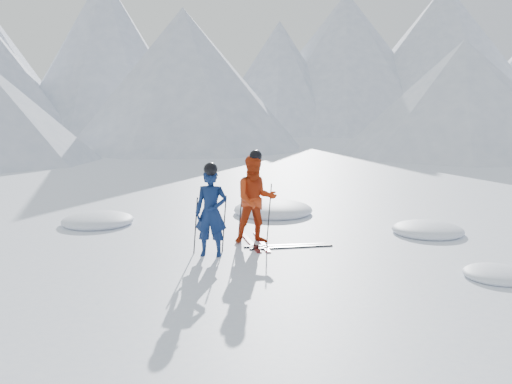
{
  "coord_description": "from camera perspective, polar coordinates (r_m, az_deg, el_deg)",
  "views": [
    {
      "loc": [
        -2.41,
        -10.26,
        2.85
      ],
      "look_at": [
        -1.49,
        0.5,
        1.1
      ],
      "focal_mm": 38.0,
      "sensor_mm": 36.0,
      "label": 1
    }
  ],
  "objects": [
    {
      "name": "ski_worn_right",
      "position": [
        11.36,
        0.57,
        -5.25
      ],
      "size": [
        0.22,
        1.7,
        0.03
      ],
      "primitive_type": "cube",
      "rotation": [
        0.0,
        0.0,
        0.08
      ],
      "color": "black",
      "rests_on": "ground"
    },
    {
      "name": "mountain_range",
      "position": [
        46.45,
        5.32,
        13.93
      ],
      "size": [
        106.15,
        62.94,
        15.53
      ],
      "color": "#B2BCD1",
      "rests_on": "ground"
    },
    {
      "name": "pole_blue_left",
      "position": [
        10.45,
        -6.37,
        -3.53
      ],
      "size": [
        0.11,
        0.08,
        1.11
      ],
      "primitive_type": "cylinder",
      "rotation": [
        0.05,
        0.08,
        0.0
      ],
      "color": "black",
      "rests_on": "ground"
    },
    {
      "name": "ski_worn_left",
      "position": [
        11.34,
        -0.64,
        -5.28
      ],
      "size": [
        0.34,
        1.7,
        0.03
      ],
      "primitive_type": "cube",
      "rotation": [
        0.0,
        0.0,
        0.15
      ],
      "color": "black",
      "rests_on": "ground"
    },
    {
      "name": "ski_loose_b",
      "position": [
        10.96,
        3.75,
        -5.81
      ],
      "size": [
        1.7,
        0.25,
        0.03
      ],
      "primitive_type": "cube",
      "rotation": [
        0.0,
        0.0,
        1.66
      ],
      "color": "black",
      "rests_on": "ground"
    },
    {
      "name": "ground",
      "position": [
        10.92,
        8.07,
        -6.02
      ],
      "size": [
        160.0,
        160.0,
        0.0
      ],
      "primitive_type": "plane",
      "color": "white",
      "rests_on": "ground"
    },
    {
      "name": "ski_loose_a",
      "position": [
        11.09,
        3.12,
        -5.62
      ],
      "size": [
        1.7,
        0.19,
        0.03
      ],
      "primitive_type": "cube",
      "rotation": [
        0.0,
        0.0,
        1.63
      ],
      "color": "black",
      "rests_on": "ground"
    },
    {
      "name": "snow_lumps",
      "position": [
        13.2,
        1.24,
        -3.27
      ],
      "size": [
        9.19,
        7.25,
        0.46
      ],
      "color": "white",
      "rests_on": "ground"
    },
    {
      "name": "pole_blue_right",
      "position": [
        10.54,
        -3.37,
        -3.37
      ],
      "size": [
        0.11,
        0.07,
        1.12
      ],
      "primitive_type": "cylinder",
      "rotation": [
        -0.04,
        0.08,
        0.0
      ],
      "color": "black",
      "rests_on": "ground"
    },
    {
      "name": "pole_red_right",
      "position": [
        11.39,
        1.4,
        -2.15
      ],
      "size": [
        0.12,
        0.09,
        1.22
      ],
      "primitive_type": "cylinder",
      "rotation": [
        -0.05,
        0.08,
        0.0
      ],
      "color": "black",
      "rests_on": "ground"
    },
    {
      "name": "skier_red",
      "position": [
        11.16,
        -0.04,
        -0.79
      ],
      "size": [
        0.96,
        0.79,
        1.83
      ],
      "primitive_type": "imported",
      "rotation": [
        0.0,
        0.0,
        0.11
      ],
      "color": "#B7320E",
      "rests_on": "ground"
    },
    {
      "name": "skier_blue",
      "position": [
        10.24,
        -4.74,
        -2.16
      ],
      "size": [
        0.68,
        0.52,
        1.68
      ],
      "primitive_type": "imported",
      "rotation": [
        0.0,
        0.0,
        -0.21
      ],
      "color": "#0B1D47",
      "rests_on": "ground"
    },
    {
      "name": "pole_red_left",
      "position": [
        11.44,
        -1.64,
        -2.1
      ],
      "size": [
        0.12,
        0.1,
        1.22
      ],
      "primitive_type": "cylinder",
      "rotation": [
        0.06,
        0.08,
        0.0
      ],
      "color": "black",
      "rests_on": "ground"
    }
  ]
}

